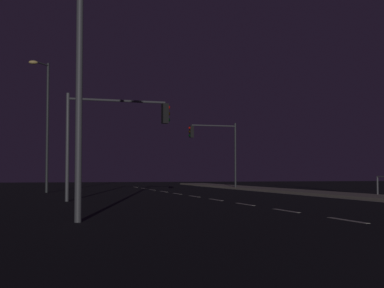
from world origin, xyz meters
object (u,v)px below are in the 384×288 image
at_px(traffic_light_mid_right, 116,125).
at_px(street_lamp_across_street, 45,115).
at_px(traffic_light_mid_left, 215,141).
at_px(street_lamp_far_end, 82,51).

relative_size(traffic_light_mid_right, street_lamp_across_street, 0.58).
height_order(traffic_light_mid_right, street_lamp_across_street, street_lamp_across_street).
relative_size(traffic_light_mid_right, traffic_light_mid_left, 0.95).
xyz_separation_m(street_lamp_far_end, street_lamp_across_street, (-0.84, 22.81, 0.57)).
height_order(traffic_light_mid_right, traffic_light_mid_left, traffic_light_mid_left).
bearing_deg(street_lamp_across_street, street_lamp_far_end, -87.90).
bearing_deg(street_lamp_far_end, traffic_light_mid_left, 66.63).
relative_size(traffic_light_mid_left, street_lamp_far_end, 0.71).
bearing_deg(traffic_light_mid_left, street_lamp_across_street, -156.69).
bearing_deg(traffic_light_mid_right, traffic_light_mid_left, 59.47).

